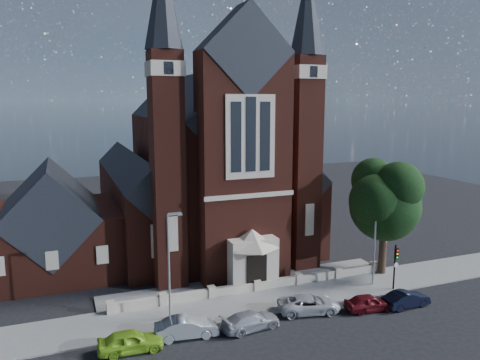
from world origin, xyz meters
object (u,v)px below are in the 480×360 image
(street_lamp_right, at_px, (376,235))
(car_dark_red, at_px, (369,303))
(parish_hall, at_px, (52,230))
(car_lime_van, at_px, (131,341))
(traffic_signal, at_px, (395,261))
(street_tree, at_px, (388,202))
(car_silver_a, at_px, (186,327))
(street_lamp_left, at_px, (170,260))
(car_silver_b, at_px, (251,321))
(car_navy, at_px, (406,299))
(church, at_px, (200,170))
(car_white_suv, at_px, (309,304))

(street_lamp_right, bearing_deg, car_dark_red, -130.71)
(parish_hall, xyz_separation_m, street_lamp_right, (26.09, -14.00, 0.59))
(car_lime_van, bearing_deg, car_dark_red, -89.29)
(car_lime_van, height_order, car_dark_red, car_lime_van)
(traffic_signal, bearing_deg, street_tree, 64.05)
(traffic_signal, height_order, car_silver_a, traffic_signal)
(street_lamp_right, distance_m, car_dark_red, 6.62)
(street_lamp_left, xyz_separation_m, car_silver_b, (4.91, -3.46, -3.97))
(car_silver_b, height_order, car_navy, car_navy)
(car_silver_b, relative_size, car_navy, 1.12)
(church, bearing_deg, traffic_signal, -61.80)
(car_silver_a, bearing_deg, car_navy, -89.11)
(traffic_signal, bearing_deg, car_lime_van, -175.25)
(parish_hall, height_order, car_dark_red, parish_hall)
(car_lime_van, bearing_deg, street_tree, -75.26)
(car_dark_red, distance_m, car_navy, 3.17)
(traffic_signal, bearing_deg, street_lamp_left, 175.24)
(street_lamp_left, bearing_deg, car_navy, -14.35)
(traffic_signal, height_order, car_lime_van, traffic_signal)
(car_lime_van, bearing_deg, street_lamp_left, -42.43)
(car_silver_b, xyz_separation_m, car_navy, (12.75, -1.06, 0.01))
(street_tree, relative_size, car_lime_van, 2.55)
(church, bearing_deg, street_lamp_left, -112.66)
(church, bearing_deg, street_lamp_right, -61.96)
(car_lime_van, height_order, car_white_suv, car_lime_van)
(car_silver_a, distance_m, car_dark_red, 14.19)
(car_silver_a, distance_m, car_silver_b, 4.56)
(parish_hall, xyz_separation_m, car_silver_a, (8.47, -16.94, -3.30))
(street_lamp_left, distance_m, car_lime_van, 6.22)
(car_white_suv, bearing_deg, traffic_signal, -70.71)
(car_lime_van, bearing_deg, car_silver_b, -87.56)
(parish_hall, height_order, car_lime_van, parish_hall)
(street_lamp_left, height_order, car_lime_van, street_lamp_left)
(traffic_signal, relative_size, car_silver_a, 0.93)
(car_silver_b, distance_m, car_white_suv, 5.23)
(traffic_signal, distance_m, car_silver_a, 18.67)
(car_silver_b, bearing_deg, church, -14.87)
(street_lamp_right, distance_m, car_navy, 6.02)
(car_white_suv, relative_size, car_dark_red, 1.26)
(street_lamp_right, xyz_separation_m, traffic_signal, (0.91, -1.57, -2.02))
(street_lamp_right, distance_m, car_white_suv, 9.22)
(car_silver_a, bearing_deg, street_lamp_right, -74.42)
(street_tree, relative_size, street_lamp_right, 1.32)
(street_lamp_left, relative_size, street_lamp_right, 1.00)
(street_tree, distance_m, car_silver_b, 17.60)
(street_lamp_right, height_order, car_silver_b, street_lamp_right)
(street_lamp_left, relative_size, car_lime_van, 1.93)
(car_silver_b, bearing_deg, car_white_suv, -88.15)
(street_lamp_right, bearing_deg, street_lamp_left, 180.00)
(car_silver_a, distance_m, car_navy, 17.36)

